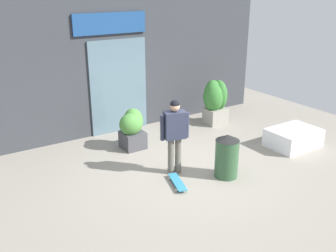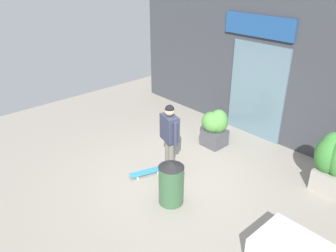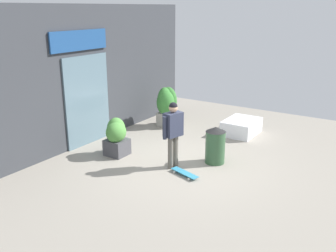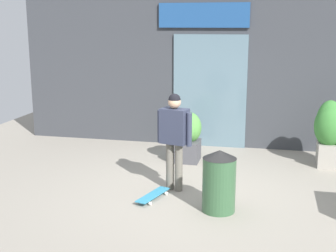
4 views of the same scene
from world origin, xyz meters
name	(u,v)px [view 3 (image 3 of 4)]	position (x,y,z in m)	size (l,w,h in m)	color
ground_plane	(181,163)	(0.00, 0.00, 0.00)	(12.00, 12.00, 0.00)	gray
building_facade	(86,76)	(-0.01, 3.11, 1.88)	(8.93, 0.31, 3.79)	#383A3F
skateboarder	(173,129)	(-0.31, 0.05, 0.99)	(0.60, 0.36, 1.62)	#666056
skateboard	(185,173)	(-0.55, -0.42, 0.06)	(0.40, 0.78, 0.08)	teal
planter_box_left	(116,136)	(-0.42, 1.72, 0.53)	(0.64, 0.58, 0.99)	#47474C
planter_box_right	(166,104)	(2.38, 2.01, 0.72)	(0.69, 0.60, 1.29)	gray
trash_bin	(215,145)	(0.51, -0.66, 0.47)	(0.50, 0.50, 0.93)	#335938
snow_ledge	(241,127)	(2.96, -0.34, 0.22)	(1.22, 0.90, 0.44)	white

